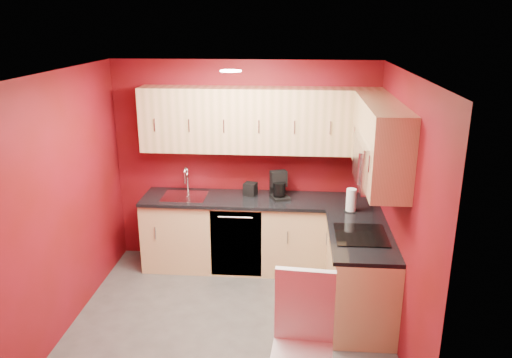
# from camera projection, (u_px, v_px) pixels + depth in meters

# --- Properties ---
(floor) EXTENTS (3.20, 3.20, 0.00)m
(floor) POSITION_uv_depth(u_px,v_px,m) (231.00, 321.00, 5.10)
(floor) COLOR #54514F
(floor) RESTS_ON ground
(ceiling) EXTENTS (3.20, 3.20, 0.00)m
(ceiling) POSITION_uv_depth(u_px,v_px,m) (226.00, 73.00, 4.34)
(ceiling) COLOR white
(ceiling) RESTS_ON wall_back
(wall_back) EXTENTS (3.20, 0.00, 3.20)m
(wall_back) POSITION_uv_depth(u_px,v_px,m) (245.00, 163.00, 6.14)
(wall_back) COLOR maroon
(wall_back) RESTS_ON floor
(wall_front) EXTENTS (3.20, 0.00, 3.20)m
(wall_front) POSITION_uv_depth(u_px,v_px,m) (199.00, 288.00, 3.29)
(wall_front) COLOR maroon
(wall_front) RESTS_ON floor
(wall_left) EXTENTS (0.00, 3.00, 3.00)m
(wall_left) POSITION_uv_depth(u_px,v_px,m) (65.00, 202.00, 4.84)
(wall_left) COLOR maroon
(wall_left) RESTS_ON floor
(wall_right) EXTENTS (0.00, 3.00, 3.00)m
(wall_right) POSITION_uv_depth(u_px,v_px,m) (401.00, 212.00, 4.59)
(wall_right) COLOR maroon
(wall_right) RESTS_ON floor
(base_cabinets_back) EXTENTS (2.80, 0.60, 0.87)m
(base_cabinets_back) POSITION_uv_depth(u_px,v_px,m) (259.00, 234.00, 6.09)
(base_cabinets_back) COLOR #D7BB7B
(base_cabinets_back) RESTS_ON floor
(base_cabinets_right) EXTENTS (0.60, 1.30, 0.87)m
(base_cabinets_right) POSITION_uv_depth(u_px,v_px,m) (359.00, 276.00, 5.10)
(base_cabinets_right) COLOR #D7BB7B
(base_cabinets_right) RESTS_ON floor
(countertop_back) EXTENTS (2.80, 0.63, 0.04)m
(countertop_back) POSITION_uv_depth(u_px,v_px,m) (259.00, 200.00, 5.94)
(countertop_back) COLOR black
(countertop_back) RESTS_ON base_cabinets_back
(countertop_right) EXTENTS (0.63, 1.27, 0.04)m
(countertop_right) POSITION_uv_depth(u_px,v_px,m) (361.00, 236.00, 4.95)
(countertop_right) COLOR black
(countertop_right) RESTS_ON base_cabinets_right
(upper_cabinets_back) EXTENTS (2.80, 0.35, 0.75)m
(upper_cabinets_back) POSITION_uv_depth(u_px,v_px,m) (260.00, 120.00, 5.78)
(upper_cabinets_back) COLOR tan
(upper_cabinets_back) RESTS_ON wall_back
(upper_cabinets_right) EXTENTS (0.35, 1.55, 0.75)m
(upper_cabinets_right) POSITION_uv_depth(u_px,v_px,m) (379.00, 133.00, 4.83)
(upper_cabinets_right) COLOR tan
(upper_cabinets_right) RESTS_ON wall_right
(microwave) EXTENTS (0.42, 0.76, 0.42)m
(microwave) POSITION_uv_depth(u_px,v_px,m) (378.00, 163.00, 4.67)
(microwave) COLOR silver
(microwave) RESTS_ON upper_cabinets_right
(cooktop) EXTENTS (0.50, 0.55, 0.01)m
(cooktop) POSITION_uv_depth(u_px,v_px,m) (361.00, 235.00, 4.91)
(cooktop) COLOR black
(cooktop) RESTS_ON countertop_right
(sink) EXTENTS (0.52, 0.42, 0.35)m
(sink) POSITION_uv_depth(u_px,v_px,m) (185.00, 193.00, 6.01)
(sink) COLOR silver
(sink) RESTS_ON countertop_back
(dishwasher_front) EXTENTS (0.60, 0.02, 0.82)m
(dishwasher_front) POSITION_uv_depth(u_px,v_px,m) (236.00, 244.00, 5.83)
(dishwasher_front) COLOR black
(dishwasher_front) RESTS_ON base_cabinets_back
(downlight) EXTENTS (0.20, 0.20, 0.01)m
(downlight) POSITION_uv_depth(u_px,v_px,m) (231.00, 71.00, 4.62)
(downlight) COLOR white
(downlight) RESTS_ON ceiling
(coffee_maker) EXTENTS (0.27, 0.31, 0.32)m
(coffee_maker) POSITION_uv_depth(u_px,v_px,m) (280.00, 186.00, 5.88)
(coffee_maker) COLOR black
(coffee_maker) RESTS_ON countertop_back
(napkin_holder) EXTENTS (0.18, 0.18, 0.15)m
(napkin_holder) POSITION_uv_depth(u_px,v_px,m) (250.00, 189.00, 6.02)
(napkin_holder) COLOR black
(napkin_holder) RESTS_ON countertop_back
(paper_towel) EXTENTS (0.16, 0.16, 0.26)m
(paper_towel) POSITION_uv_depth(u_px,v_px,m) (351.00, 200.00, 5.49)
(paper_towel) COLOR silver
(paper_towel) RESTS_ON countertop_right
(dining_chair) EXTENTS (0.50, 0.52, 1.14)m
(dining_chair) POSITION_uv_depth(u_px,v_px,m) (302.00, 351.00, 3.73)
(dining_chair) COLOR white
(dining_chair) RESTS_ON floor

